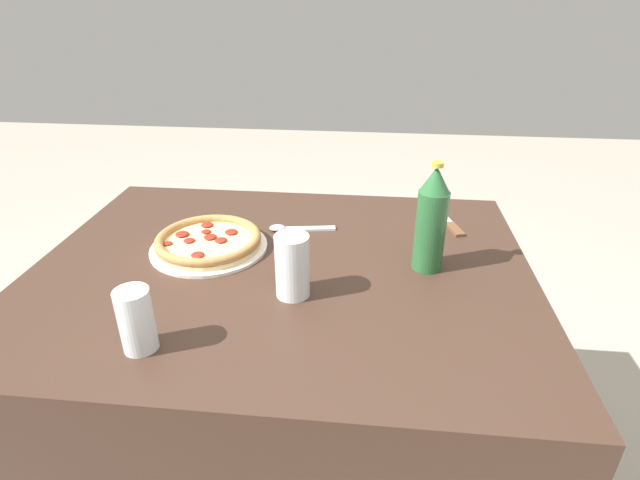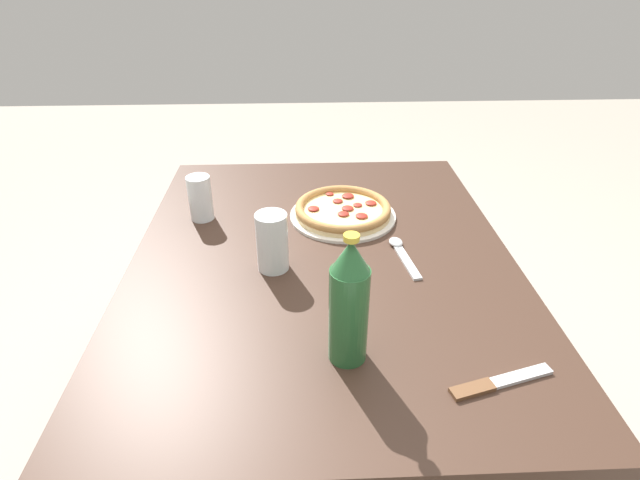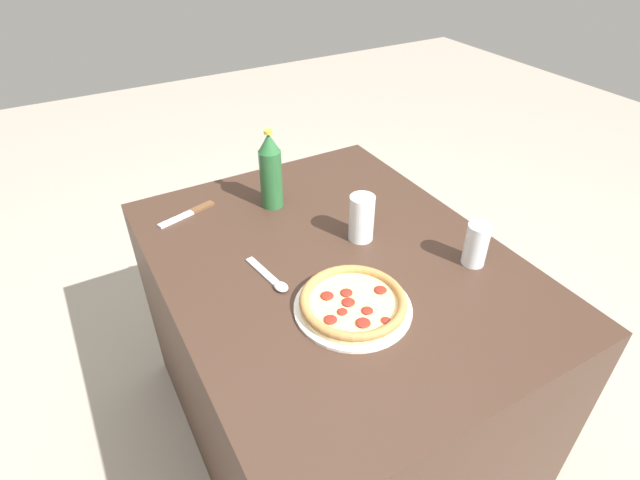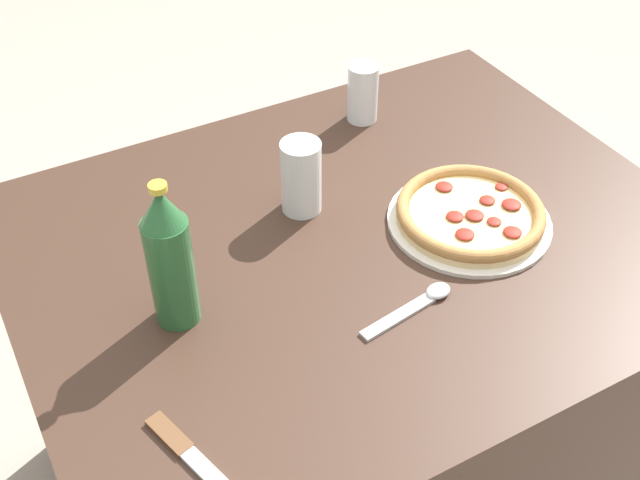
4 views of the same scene
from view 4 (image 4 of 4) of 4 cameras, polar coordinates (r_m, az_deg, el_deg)
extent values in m
cube|color=#3D281E|center=(1.63, 2.19, -9.91)|extent=(1.14, 0.89, 0.76)
cylinder|color=silver|center=(1.40, 10.55, 1.33)|extent=(0.28, 0.28, 0.01)
cylinder|color=#E5C689|center=(1.40, 10.59, 1.64)|extent=(0.25, 0.25, 0.01)
cylinder|color=#EACC7F|center=(1.39, 10.63, 1.88)|extent=(0.22, 0.22, 0.00)
torus|color=#AD7A42|center=(1.39, 10.66, 2.05)|extent=(0.25, 0.25, 0.02)
ellipsoid|color=maroon|center=(1.38, 12.29, 1.29)|extent=(0.02, 0.02, 0.01)
ellipsoid|color=maroon|center=(1.44, 8.83, 3.78)|extent=(0.03, 0.03, 0.01)
ellipsoid|color=maroon|center=(1.42, 11.82, 2.80)|extent=(0.03, 0.03, 0.01)
ellipsoid|color=maroon|center=(1.38, 10.94, 1.74)|extent=(0.03, 0.03, 0.01)
ellipsoid|color=maroon|center=(1.46, 12.78, 3.72)|extent=(0.02, 0.02, 0.00)
ellipsoid|color=maroon|center=(1.38, 9.58, 1.68)|extent=(0.03, 0.03, 0.01)
ellipsoid|color=maroon|center=(1.34, 10.27, 0.41)|extent=(0.03, 0.03, 0.01)
ellipsoid|color=maroon|center=(1.36, 13.53, 0.55)|extent=(0.03, 0.03, 0.01)
ellipsoid|color=maroon|center=(1.42, 13.46, 2.48)|extent=(0.03, 0.03, 0.01)
cylinder|color=white|center=(1.62, 3.06, 10.40)|extent=(0.06, 0.06, 0.12)
cylinder|color=maroon|center=(1.63, 3.03, 9.85)|extent=(0.05, 0.05, 0.08)
cylinder|color=white|center=(1.37, -1.35, 4.51)|extent=(0.07, 0.07, 0.14)
cylinder|color=silver|center=(1.38, -1.35, 4.10)|extent=(0.06, 0.06, 0.10)
cylinder|color=#286033|center=(1.18, -10.49, -2.23)|extent=(0.07, 0.07, 0.18)
cone|color=#286033|center=(1.10, -11.24, 2.32)|extent=(0.06, 0.06, 0.06)
cylinder|color=gold|center=(1.08, -11.46, 3.69)|extent=(0.03, 0.03, 0.01)
cube|color=brown|center=(1.10, -10.66, -13.43)|extent=(0.05, 0.08, 0.01)
cube|color=silver|center=(1.05, -7.47, -16.56)|extent=(0.05, 0.12, 0.01)
cube|color=silver|center=(1.22, 5.60, -5.42)|extent=(0.14, 0.04, 0.01)
ellipsoid|color=silver|center=(1.26, 8.40, -3.60)|extent=(0.05, 0.04, 0.01)
camera|label=1|loc=(1.90, -20.38, 29.71)|focal=28.00mm
camera|label=2|loc=(1.04, -53.34, 11.03)|focal=28.00mm
camera|label=3|loc=(1.48, 55.59, 23.61)|focal=28.00mm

